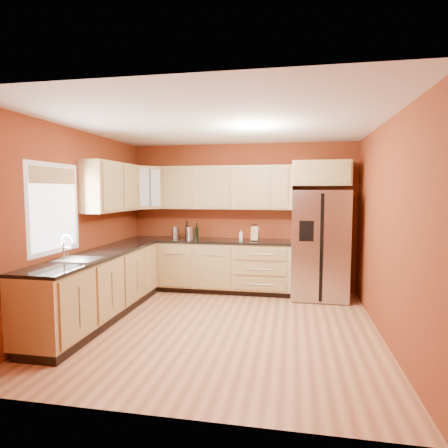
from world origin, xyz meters
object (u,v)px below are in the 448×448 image
Objects in this scene: canister_left at (176,233)px; soap_dispenser at (241,235)px; knife_block at (255,234)px; wine_bottle_a at (197,231)px; refrigerator at (319,244)px.

canister_left reaches higher than soap_dispenser.
canister_left is 0.88× the size of knife_block.
wine_bottle_a is at bearing -176.56° from knife_block.
refrigerator is 6.11× the size of wine_bottle_a.
knife_block is (1.03, -0.01, -0.03)m from wine_bottle_a.
refrigerator reaches higher than soap_dispenser.
soap_dispenser is at bearing 177.33° from refrigerator.
canister_left is at bearing 175.27° from wine_bottle_a.
refrigerator is 2.49m from canister_left.
soap_dispenser is (-1.31, 0.06, 0.11)m from refrigerator.
refrigerator reaches higher than canister_left.
knife_block is at bearing -1.66° from canister_left.
knife_block reaches higher than canister_left.
canister_left is (-2.49, 0.08, 0.14)m from refrigerator.
knife_block reaches higher than soap_dispenser.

